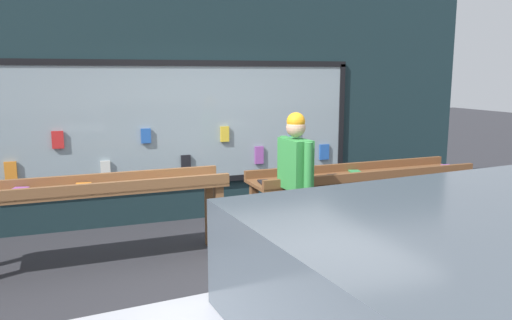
{
  "coord_description": "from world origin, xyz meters",
  "views": [
    {
      "loc": [
        -1.74,
        -4.44,
        2.04
      ],
      "look_at": [
        0.15,
        0.74,
        1.08
      ],
      "focal_mm": 35.0,
      "sensor_mm": 36.0,
      "label": 1
    }
  ],
  "objects": [
    {
      "name": "ground_plane",
      "position": [
        0.0,
        0.0,
        0.0
      ],
      "size": [
        40.0,
        40.0,
        0.0
      ],
      "primitive_type": "plane",
      "color": "#2D2D33"
    },
    {
      "name": "shopfront_facade",
      "position": [
        -0.06,
        2.39,
        1.61
      ],
      "size": [
        8.36,
        0.29,
        3.26
      ],
      "color": "#192D33",
      "rests_on": "ground_plane"
    },
    {
      "name": "display_table_left",
      "position": [
        -1.67,
        0.94,
        0.78
      ],
      "size": [
        2.99,
        0.63,
        0.96
      ],
      "color": "brown",
      "rests_on": "ground_plane"
    },
    {
      "name": "display_table_right",
      "position": [
        1.67,
        0.94,
        0.71
      ],
      "size": [
        2.99,
        0.71,
        0.87
      ],
      "color": "brown",
      "rests_on": "ground_plane"
    },
    {
      "name": "person_browsing",
      "position": [
        0.51,
        0.46,
        0.95
      ],
      "size": [
        0.25,
        0.65,
        1.63
      ],
      "rotation": [
        0.0,
        0.0,
        1.64
      ],
      "color": "#4C382D",
      "rests_on": "ground_plane"
    },
    {
      "name": "small_dog",
      "position": [
        0.22,
        0.33,
        0.26
      ],
      "size": [
        0.39,
        0.59,
        0.4
      ],
      "rotation": [
        0.0,
        0.0,
        1.15
      ],
      "color": "#99724C",
      "rests_on": "ground_plane"
    }
  ]
}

